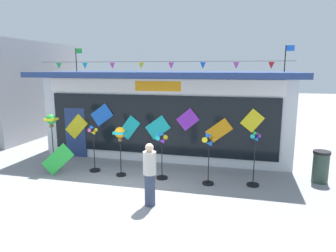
{
  "coord_description": "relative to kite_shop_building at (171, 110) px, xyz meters",
  "views": [
    {
      "loc": [
        3.44,
        -7.74,
        3.55
      ],
      "look_at": [
        0.85,
        2.61,
        1.53
      ],
      "focal_mm": 32.52,
      "sensor_mm": 36.0,
      "label": 1
    }
  ],
  "objects": [
    {
      "name": "ground_plane",
      "position": [
        -0.36,
        -5.19,
        -1.74
      ],
      "size": [
        80.0,
        80.0,
        0.0
      ],
      "primitive_type": "plane",
      "color": "gray"
    },
    {
      "name": "kite_shop_building",
      "position": [
        0.0,
        0.0,
        0.0
      ],
      "size": [
        10.06,
        5.38,
        4.47
      ],
      "color": "silver",
      "rests_on": "ground_plane"
    },
    {
      "name": "wind_spinner_far_left",
      "position": [
        -3.38,
        -3.83,
        -0.18
      ],
      "size": [
        0.38,
        0.38,
        2.0
      ],
      "color": "black",
      "rests_on": "ground_plane"
    },
    {
      "name": "wind_spinner_left",
      "position": [
        -1.89,
        -3.66,
        -0.93
      ],
      "size": [
        0.36,
        0.36,
        1.63
      ],
      "color": "black",
      "rests_on": "ground_plane"
    },
    {
      "name": "wind_spinner_center_left",
      "position": [
        -0.82,
        -3.84,
        -0.42
      ],
      "size": [
        0.37,
        0.37,
        1.67
      ],
      "color": "black",
      "rests_on": "ground_plane"
    },
    {
      "name": "wind_spinner_center_right",
      "position": [
        0.59,
        -3.8,
        -0.82
      ],
      "size": [
        0.37,
        0.37,
        1.57
      ],
      "color": "black",
      "rests_on": "ground_plane"
    },
    {
      "name": "wind_spinner_right",
      "position": [
        2.11,
        -3.94,
        -0.67
      ],
      "size": [
        0.41,
        0.35,
        1.65
      ],
      "color": "black",
      "rests_on": "ground_plane"
    },
    {
      "name": "wind_spinner_far_right",
      "position": [
        3.47,
        -3.72,
        -0.88
      ],
      "size": [
        0.37,
        0.37,
        1.73
      ],
      "color": "black",
      "rests_on": "ground_plane"
    },
    {
      "name": "person_near_camera",
      "position": [
        0.8,
        -5.76,
        -0.88
      ],
      "size": [
        0.34,
        0.34,
        1.68
      ],
      "rotation": [
        0.0,
        0.0,
        1.25
      ],
      "color": "#333D56",
      "rests_on": "ground_plane"
    },
    {
      "name": "trash_bin",
      "position": [
        5.53,
        -2.87,
        -1.23
      ],
      "size": [
        0.52,
        0.52,
        1.02
      ],
      "color": "#2D4238",
      "rests_on": "ground_plane"
    },
    {
      "name": "display_kite_on_ground",
      "position": [
        -2.92,
        -4.26,
        -1.2
      ],
      "size": [
        1.08,
        0.34,
        1.08
      ],
      "primitive_type": "cube",
      "rotation": [
        -0.31,
        0.79,
        0.0
      ],
      "color": "green",
      "rests_on": "ground_plane"
    }
  ]
}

